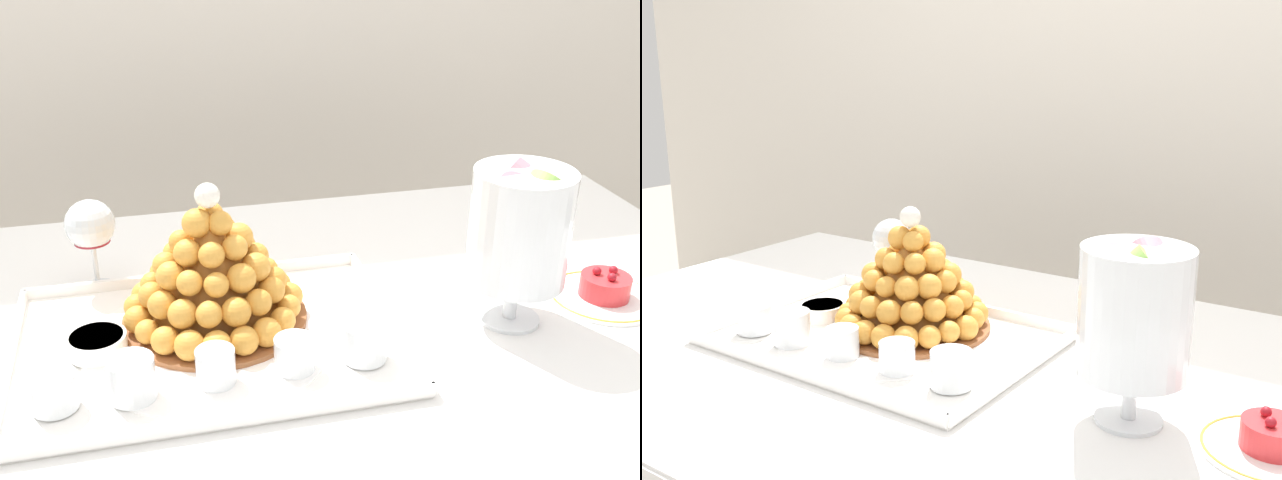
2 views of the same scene
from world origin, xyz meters
TOP-DOWN VIEW (x-y plane):
  - buffet_table at (0.00, 0.00)m, footprint 1.60×0.99m
  - serving_tray at (-0.12, -0.03)m, footprint 0.55×0.40m
  - croquembouche at (-0.11, 0.03)m, footprint 0.28×0.28m
  - dessert_cup_left at (-0.33, -0.13)m, footprint 0.06×0.06m
  - dessert_cup_mid_left at (-0.23, -0.14)m, footprint 0.06×0.06m
  - dessert_cup_centre at (-0.12, -0.13)m, footprint 0.05×0.05m
  - dessert_cup_mid_right at (-0.02, -0.12)m, footprint 0.06×0.06m
  - dessert_cup_right at (0.08, -0.12)m, footprint 0.06×0.06m
  - creme_brulee_ramekin at (-0.28, -0.02)m, footprint 0.08×0.08m
  - macaron_goblet at (0.33, -0.06)m, footprint 0.15×0.15m
  - fruit_tart_plate at (0.51, -0.04)m, footprint 0.18×0.18m
  - wine_glass at (-0.28, 0.19)m, footprint 0.08×0.08m

SIDE VIEW (x-z plane):
  - buffet_table at x=0.00m, z-range 0.30..1.10m
  - serving_tray at x=-0.12m, z-range 0.79..0.82m
  - fruit_tart_plate at x=0.51m, z-range 0.79..0.84m
  - creme_brulee_ramekin at x=-0.28m, z-range 0.81..0.84m
  - dessert_cup_mid_right at x=-0.02m, z-range 0.81..0.85m
  - dessert_cup_left at x=-0.33m, z-range 0.81..0.85m
  - dessert_cup_centre at x=-0.12m, z-range 0.81..0.85m
  - dessert_cup_right at x=0.08m, z-range 0.81..0.86m
  - dessert_cup_mid_left at x=-0.23m, z-range 0.81..0.86m
  - croquembouche at x=-0.11m, z-range 0.78..1.00m
  - wine_glass at x=-0.28m, z-range 0.83..0.99m
  - macaron_goblet at x=0.33m, z-range 0.83..1.09m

